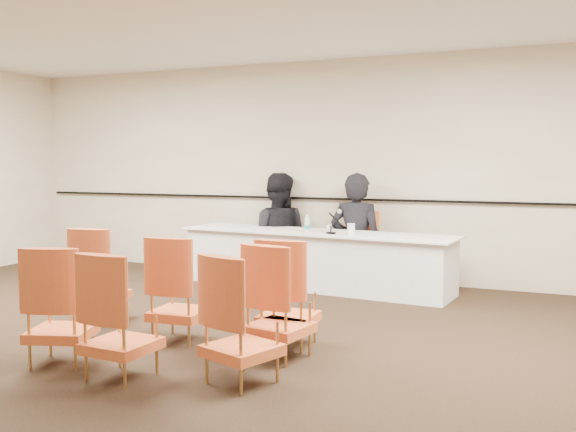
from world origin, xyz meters
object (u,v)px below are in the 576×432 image
Objects in this scene: panelist_second at (277,240)px; aud_chair_back_mid at (121,315)px; coffee_cup at (351,229)px; aud_chair_back_left at (61,304)px; aud_chair_back_right at (242,319)px; aud_chair_extra at (279,301)px; microphone at (331,222)px; panelist_main_chair at (356,248)px; drinking_glass at (329,229)px; aud_chair_front_right at (289,292)px; aud_chair_front_left at (101,274)px; aud_chair_front_mid at (180,288)px; water_bottle at (307,223)px; panelist_second_chair at (277,242)px; panel_table at (315,260)px; panelist_main at (356,247)px.

aud_chair_back_mid is at bearing 85.21° from panelist_second.
panelist_second is 1.63m from coffee_cup.
aud_chair_back_left is 1.00× the size of aud_chair_back_right.
aud_chair_back_mid is at bearing -123.97° from aud_chair_extra.
panelist_main_chair is at bearing 100.12° from microphone.
microphone is 0.32× the size of aud_chair_extra.
aud_chair_back_left is (-1.28, -3.47, -0.32)m from coffee_cup.
aud_chair_front_right reaches higher than drinking_glass.
aud_chair_back_left is at bearing 174.56° from aud_chair_back_mid.
aud_chair_front_left and aud_chair_front_mid have the same top height.
aud_chair_front_mid is at bearing 101.94° from aud_chair_back_mid.
aud_chair_back_left reaches higher than drinking_glass.
aud_chair_front_right is (0.52, -2.46, -0.30)m from drinking_glass.
water_bottle is at bearing 168.51° from coffee_cup.
panelist_second_chair is at bearing -104.48° from panelist_second.
panelist_second_chair is (-1.20, 0.11, 0.00)m from panelist_main_chair.
microphone reaches higher than aud_chair_extra.
panelist_second is at bearing 71.70° from aud_chair_front_left.
aud_chair_front_mid reaches higher than panel_table.
panelist_main is 3.06m from aud_chair_front_right.
aud_chair_back_right reaches higher than coffee_cup.
aud_chair_front_left is 1.00× the size of aud_chair_extra.
water_bottle is 0.29m from drinking_glass.
microphone is 1.36× the size of water_bottle.
aud_chair_back_right is at bearing -41.55° from aud_chair_front_mid.
coffee_cup is 0.15× the size of aud_chair_back_right.
panelist_second_chair is 1.64m from coffee_cup.
microphone reaches higher than coffee_cup.
panelist_second reaches higher than coffee_cup.
aud_chair_front_left is at bearing 175.01° from aud_chair_front_right.
panelist_main is 1.21m from panelist_second_chair.
drinking_glass is at bearing -13.44° from panel_table.
panelist_second is at bearing -5.06° from panelist_main.
aud_chair_back_left and aud_chair_extra have the same top height.
panel_table is at bearing 53.72° from water_bottle.
panelist_second is 2.00× the size of aud_chair_back_mid.
panel_table is at bearing 59.48° from aud_chair_back_left.
aud_chair_back_mid is (0.75, -4.41, -0.03)m from panelist_second.
panel_table is 0.65m from panelist_main_chair.
aud_chair_front_mid and aud_chair_back_left have the same top height.
panel_table is at bearing 53.00° from panelist_main.
water_bottle is (-0.46, -0.61, 0.35)m from panelist_main.
microphone is at bearing 74.50° from aud_chair_front_mid.
panelist_second is 2.00× the size of aud_chair_front_right.
panel_table is 3.80× the size of aud_chair_extra.
panelist_main_chair and aud_chair_back_mid have the same top height.
panel_table is 3.80× the size of aud_chair_front_mid.
aud_chair_back_right is at bearing -72.05° from panel_table.
panelist_main_chair is 1.00× the size of aud_chair_front_left.
panelist_second_chair and aud_chair_back_left have the same top height.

